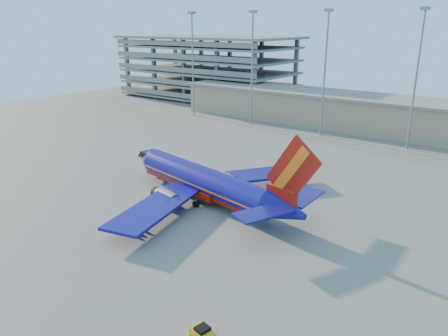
# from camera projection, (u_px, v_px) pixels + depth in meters

# --- Properties ---
(ground) EXTENTS (220.00, 220.00, 0.00)m
(ground) POSITION_uv_depth(u_px,v_px,m) (221.00, 198.00, 67.11)
(ground) COLOR slate
(ground) RESTS_ON ground
(terminal_building) EXTENTS (122.00, 16.00, 8.50)m
(terminal_building) POSITION_uv_depth(u_px,v_px,m) (401.00, 117.00, 104.07)
(terminal_building) COLOR gray
(terminal_building) RESTS_ON ground
(parking_garage) EXTENTS (62.00, 32.00, 21.40)m
(parking_garage) POSITION_uv_depth(u_px,v_px,m) (208.00, 64.00, 154.98)
(parking_garage) COLOR slate
(parking_garage) RESTS_ON ground
(light_mast_row) EXTENTS (101.60, 1.60, 28.65)m
(light_mast_row) POSITION_uv_depth(u_px,v_px,m) (369.00, 62.00, 93.65)
(light_mast_row) COLOR gray
(light_mast_row) RESTS_ON ground
(aircraft_main) EXTENTS (38.60, 36.79, 13.18)m
(aircraft_main) POSITION_uv_depth(u_px,v_px,m) (208.00, 183.00, 65.25)
(aircraft_main) COLOR navy
(aircraft_main) RESTS_ON ground
(baggage_tug) EXTENTS (2.39, 1.72, 1.56)m
(baggage_tug) POSITION_uv_depth(u_px,v_px,m) (202.00, 335.00, 36.35)
(baggage_tug) COLOR orange
(baggage_tug) RESTS_ON ground
(luggage_pile) EXTENTS (2.24, 2.11, 0.55)m
(luggage_pile) POSITION_uv_depth(u_px,v_px,m) (138.00, 231.00, 55.75)
(luggage_pile) COLOR black
(luggage_pile) RESTS_ON ground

